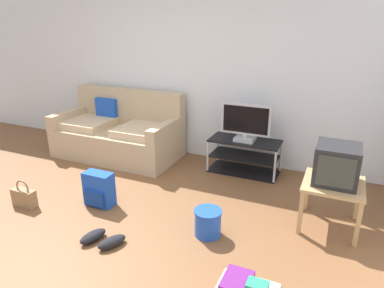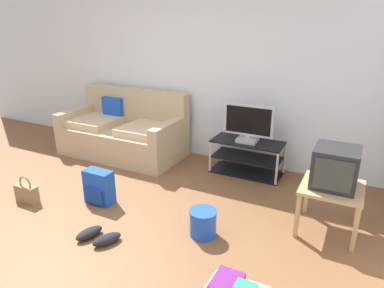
# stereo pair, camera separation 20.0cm
# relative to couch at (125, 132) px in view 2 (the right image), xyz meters

# --- Properties ---
(ground_plane) EXTENTS (9.00, 9.80, 0.02)m
(ground_plane) POSITION_rel_couch_xyz_m (0.87, -1.94, -0.35)
(ground_plane) COLOR brown
(wall_back) EXTENTS (9.00, 0.10, 2.70)m
(wall_back) POSITION_rel_couch_xyz_m (0.87, 0.51, 1.01)
(wall_back) COLOR silver
(wall_back) RESTS_ON ground_plane
(couch) EXTENTS (1.83, 0.94, 0.95)m
(couch) POSITION_rel_couch_xyz_m (0.00, 0.00, 0.00)
(couch) COLOR tan
(couch) RESTS_ON ground_plane
(tv_stand) EXTENTS (0.93, 0.43, 0.45)m
(tv_stand) POSITION_rel_couch_xyz_m (1.91, 0.14, -0.12)
(tv_stand) COLOR black
(tv_stand) RESTS_ON ground_plane
(flat_tv) EXTENTS (0.65, 0.22, 0.50)m
(flat_tv) POSITION_rel_couch_xyz_m (1.91, 0.12, 0.36)
(flat_tv) COLOR #B2B2B7
(flat_tv) RESTS_ON tv_stand
(side_table) EXTENTS (0.56, 0.56, 0.48)m
(side_table) POSITION_rel_couch_xyz_m (3.06, -0.79, 0.07)
(side_table) COLOR tan
(side_table) RESTS_ON ground_plane
(crt_tv) EXTENTS (0.40, 0.41, 0.38)m
(crt_tv) POSITION_rel_couch_xyz_m (3.06, -0.78, 0.33)
(crt_tv) COLOR #232326
(crt_tv) RESTS_ON side_table
(backpack) EXTENTS (0.33, 0.24, 0.39)m
(backpack) POSITION_rel_couch_xyz_m (0.68, -1.38, -0.15)
(backpack) COLOR blue
(backpack) RESTS_ON ground_plane
(handbag) EXTENTS (0.28, 0.11, 0.32)m
(handbag) POSITION_rel_couch_xyz_m (-0.05, -1.76, -0.23)
(handbag) COLOR olive
(handbag) RESTS_ON ground_plane
(cleaning_bucket) EXTENTS (0.27, 0.27, 0.27)m
(cleaning_bucket) POSITION_rel_couch_xyz_m (2.01, -1.43, -0.20)
(cleaning_bucket) COLOR blue
(cleaning_bucket) RESTS_ON ground_plane
(sneakers_pair) EXTENTS (0.43, 0.30, 0.09)m
(sneakers_pair) POSITION_rel_couch_xyz_m (1.16, -1.96, -0.30)
(sneakers_pair) COLOR black
(sneakers_pair) RESTS_ON ground_plane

